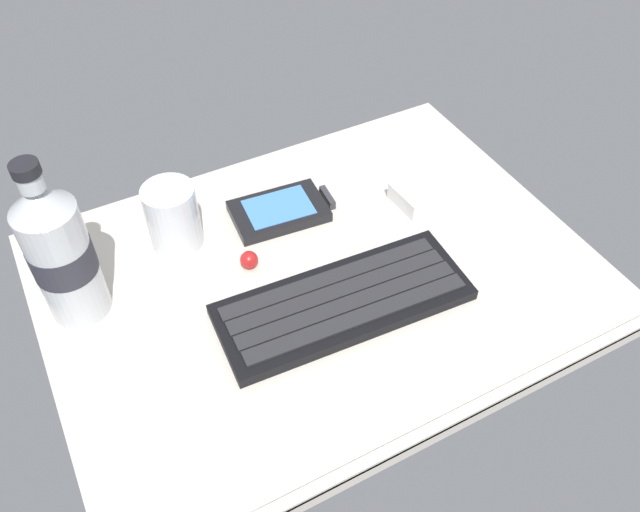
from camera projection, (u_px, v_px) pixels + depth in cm
name	position (u px, v px, depth cm)	size (l,w,h in cm)	color
ground_plane	(321.00, 280.00, 78.88)	(64.00, 48.00, 2.80)	beige
keyboard	(341.00, 302.00, 74.15)	(29.58, 12.63, 1.70)	black
handheld_device	(283.00, 210.00, 84.95)	(13.25, 8.62, 1.50)	black
juice_cup	(173.00, 219.00, 79.15)	(6.40, 6.40, 8.50)	silver
water_bottle	(60.00, 253.00, 68.21)	(6.73, 6.73, 20.80)	silver
charger_block	(421.00, 193.00, 86.45)	(7.00, 5.60, 2.40)	white
trackball_mouse	(249.00, 260.00, 78.30)	(2.20, 2.20, 2.20)	red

